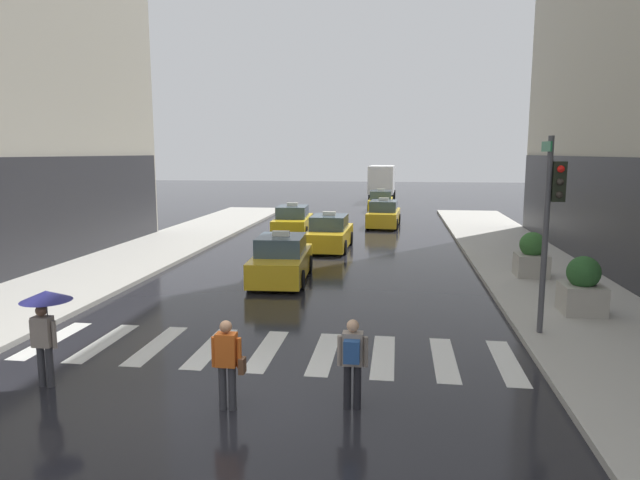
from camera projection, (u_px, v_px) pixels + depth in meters
ground_plane at (229, 408)px, 10.18m from camera, size 160.00×160.00×0.00m
crosswalk_markings at (267, 350)px, 13.11m from camera, size 11.30×2.80×0.01m
traffic_light_pole at (552, 208)px, 13.47m from camera, size 0.44×0.84×4.80m
taxi_lead at (281, 260)px, 20.25m from camera, size 2.12×4.62×1.80m
taxi_second at (329, 234)px, 26.77m from camera, size 2.01×4.58×1.80m
taxi_third at (293, 222)px, 31.46m from camera, size 2.09×4.61×1.80m
taxi_fourth at (384, 215)px, 34.91m from camera, size 2.11×4.62×1.80m
taxi_fifth at (381, 202)px, 43.89m from camera, size 1.94×4.54×1.80m
box_truck at (382, 182)px, 52.59m from camera, size 2.43×7.59×3.35m
pedestrian_with_umbrella at (45, 312)px, 10.87m from camera, size 0.96×0.96×1.94m
pedestrian_with_backpack at (352, 357)px, 9.98m from camera, size 0.55×0.43×1.65m
pedestrian_with_handbag at (227, 360)px, 9.96m from camera, size 0.60×0.24×1.65m
planter_near_corner at (583, 288)px, 15.54m from camera, size 1.10×1.10×1.60m
planter_mid_block at (532, 256)px, 20.21m from camera, size 1.10×1.10×1.60m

